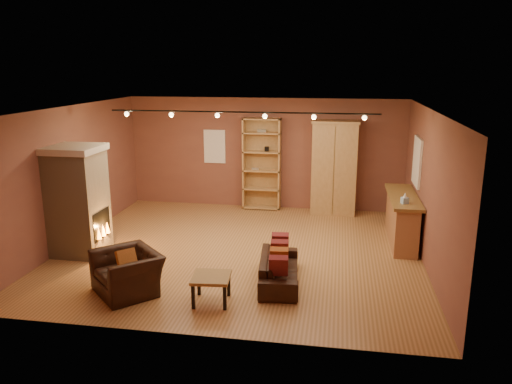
% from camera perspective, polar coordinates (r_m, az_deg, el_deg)
% --- Properties ---
extents(floor, '(7.00, 7.00, 0.00)m').
position_cam_1_polar(floor, '(10.00, -1.85, -6.71)').
color(floor, '#916033').
rests_on(floor, ground).
extents(ceiling, '(7.00, 7.00, 0.00)m').
position_cam_1_polar(ceiling, '(9.37, -1.99, 9.49)').
color(ceiling, '#57371B').
rests_on(ceiling, back_wall).
extents(back_wall, '(7.00, 0.02, 2.80)m').
position_cam_1_polar(back_wall, '(12.72, 0.99, 4.41)').
color(back_wall, brown).
rests_on(back_wall, floor).
extents(left_wall, '(0.02, 6.50, 2.80)m').
position_cam_1_polar(left_wall, '(10.83, -20.40, 1.76)').
color(left_wall, brown).
rests_on(left_wall, floor).
extents(right_wall, '(0.02, 6.50, 2.80)m').
position_cam_1_polar(right_wall, '(9.54, 19.15, 0.27)').
color(right_wall, brown).
rests_on(right_wall, floor).
extents(fireplace, '(1.01, 0.98, 2.12)m').
position_cam_1_polar(fireplace, '(10.17, -19.64, -0.92)').
color(fireplace, tan).
rests_on(fireplace, floor).
extents(back_window, '(0.56, 0.04, 0.86)m').
position_cam_1_polar(back_window, '(12.94, -4.75, 5.20)').
color(back_window, white).
rests_on(back_window, back_wall).
extents(bookcase, '(0.95, 0.37, 2.32)m').
position_cam_1_polar(bookcase, '(12.65, 0.70, 3.34)').
color(bookcase, tan).
rests_on(bookcase, floor).
extents(armoire, '(1.13, 0.65, 2.31)m').
position_cam_1_polar(armoire, '(12.34, 8.92, 2.79)').
color(armoire, tan).
rests_on(armoire, floor).
extents(bar_counter, '(0.57, 2.10, 1.00)m').
position_cam_1_polar(bar_counter, '(10.74, 16.30, -2.92)').
color(bar_counter, '#AC774F').
rests_on(bar_counter, floor).
extents(tissue_box, '(0.14, 0.14, 0.21)m').
position_cam_1_polar(tissue_box, '(9.97, 16.65, -0.77)').
color(tissue_box, '#93C1EC').
rests_on(tissue_box, bar_counter).
extents(right_window, '(0.05, 0.90, 1.00)m').
position_cam_1_polar(right_window, '(10.84, 17.94, 3.33)').
color(right_window, white).
rests_on(right_window, right_wall).
extents(loveseat, '(0.62, 1.66, 0.71)m').
position_cam_1_polar(loveseat, '(8.50, 2.68, -8.17)').
color(loveseat, black).
rests_on(loveseat, floor).
extents(armchair, '(1.22, 1.22, 0.91)m').
position_cam_1_polar(armchair, '(8.35, -14.52, -8.17)').
color(armchair, black).
rests_on(armchair, floor).
extents(coffee_table, '(0.63, 0.63, 0.44)m').
position_cam_1_polar(coffee_table, '(7.83, -5.14, -9.96)').
color(coffee_table, olive).
rests_on(coffee_table, floor).
extents(track_rail, '(5.20, 0.09, 0.13)m').
position_cam_1_polar(track_rail, '(9.57, -1.74, 8.91)').
color(track_rail, black).
rests_on(track_rail, ceiling).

